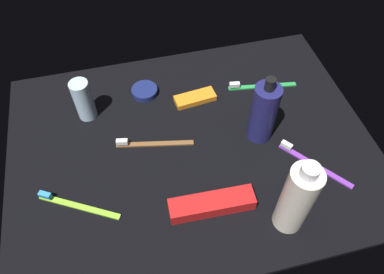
# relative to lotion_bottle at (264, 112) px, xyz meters

# --- Properties ---
(ground_plane) EXTENTS (0.84, 0.64, 0.01)m
(ground_plane) POSITION_rel_lotion_bottle_xyz_m (-0.16, 0.01, -0.08)
(ground_plane) COLOR black
(lotion_bottle) EXTENTS (0.06, 0.06, 0.18)m
(lotion_bottle) POSITION_rel_lotion_bottle_xyz_m (0.00, 0.00, 0.00)
(lotion_bottle) COLOR navy
(lotion_bottle) RESTS_ON ground_plane
(bodywash_bottle) EXTENTS (0.06, 0.06, 0.20)m
(bodywash_bottle) POSITION_rel_lotion_bottle_xyz_m (-0.02, -0.22, 0.01)
(bodywash_bottle) COLOR silver
(bodywash_bottle) RESTS_ON ground_plane
(deodorant_stick) EXTENTS (0.04, 0.04, 0.11)m
(deodorant_stick) POSITION_rel_lotion_bottle_xyz_m (-0.39, 0.16, -0.02)
(deodorant_stick) COLOR silver
(deodorant_stick) RESTS_ON ground_plane
(toothbrush_brown) EXTENTS (0.18, 0.05, 0.02)m
(toothbrush_brown) POSITION_rel_lotion_bottle_xyz_m (-0.26, 0.03, -0.07)
(toothbrush_brown) COLOR brown
(toothbrush_brown) RESTS_ON ground_plane
(toothbrush_green) EXTENTS (0.18, 0.04, 0.02)m
(toothbrush_green) POSITION_rel_lotion_bottle_xyz_m (0.05, 0.15, -0.07)
(toothbrush_green) COLOR green
(toothbrush_green) RESTS_ON ground_plane
(toothbrush_lime) EXTENTS (0.16, 0.10, 0.02)m
(toothbrush_lime) POSITION_rel_lotion_bottle_xyz_m (-0.44, -0.09, -0.07)
(toothbrush_lime) COLOR #8CD133
(toothbrush_lime) RESTS_ON ground_plane
(toothbrush_purple) EXTENTS (0.12, 0.15, 0.02)m
(toothbrush_purple) POSITION_rel_lotion_bottle_xyz_m (0.08, -0.11, -0.07)
(toothbrush_purple) COLOR purple
(toothbrush_purple) RESTS_ON ground_plane
(toothpaste_box_red) EXTENTS (0.18, 0.05, 0.03)m
(toothpaste_box_red) POSITION_rel_lotion_bottle_xyz_m (-0.16, -0.16, -0.06)
(toothpaste_box_red) COLOR red
(toothpaste_box_red) RESTS_ON ground_plane
(snack_bar_orange) EXTENTS (0.11, 0.05, 0.01)m
(snack_bar_orange) POSITION_rel_lotion_bottle_xyz_m (-0.12, 0.14, -0.07)
(snack_bar_orange) COLOR orange
(snack_bar_orange) RESTS_ON ground_plane
(cream_tin_left) EXTENTS (0.07, 0.07, 0.02)m
(cream_tin_left) POSITION_rel_lotion_bottle_xyz_m (-0.24, 0.20, -0.07)
(cream_tin_left) COLOR navy
(cream_tin_left) RESTS_ON ground_plane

